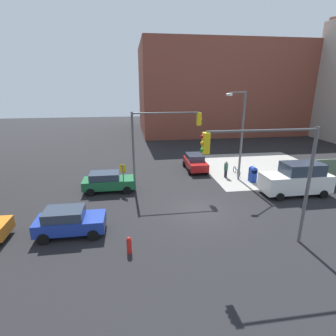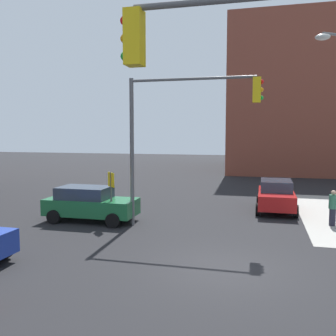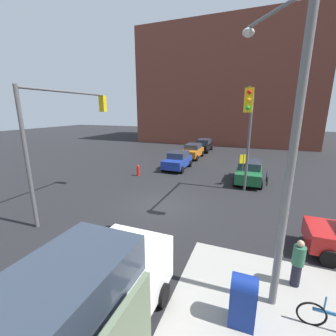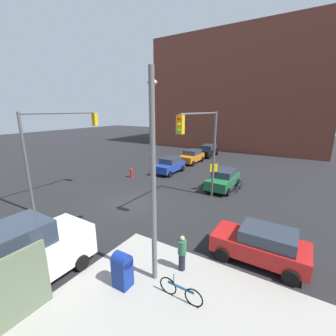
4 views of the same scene
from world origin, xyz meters
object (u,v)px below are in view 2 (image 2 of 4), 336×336
Objects in this scene: coupe_red at (276,195)px; hatchback_green at (90,203)px; traffic_signal_nw_corner at (180,121)px; bicycle_at_crosswalk at (100,208)px; traffic_signal_se_corner at (329,99)px; pedestrian_crossing at (333,208)px.

hatchback_green is (-8.53, -4.55, 0.00)m from coupe_red.
coupe_red is 9.67m from hatchback_green.
traffic_signal_nw_corner reaches higher than bicycle_at_crosswalk.
traffic_signal_se_corner reaches higher than pedestrian_crossing.
coupe_red is 9.25m from bicycle_at_crosswalk.
pedestrian_crossing is (2.03, 11.00, -3.84)m from traffic_signal_se_corner.
pedestrian_crossing is (6.52, 2.00, -3.82)m from traffic_signal_nw_corner.
traffic_signal_se_corner is 1.53× the size of hatchback_green.
traffic_signal_nw_corner reaches higher than pedestrian_crossing.
hatchback_green is (-8.85, 9.16, -3.82)m from traffic_signal_se_corner.
coupe_red reaches higher than bicycle_at_crosswalk.
traffic_signal_se_corner is 14.24m from coupe_red.
coupe_red is (4.17, 4.72, -3.80)m from traffic_signal_nw_corner.
bicycle_at_crosswalk is (-11.00, -0.50, -0.48)m from pedestrian_crossing.
traffic_signal_se_corner is (4.49, -9.00, 0.02)m from traffic_signal_nw_corner.
traffic_signal_se_corner reaches higher than bicycle_at_crosswalk.
traffic_signal_se_corner is at bearing 100.66° from pedestrian_crossing.
traffic_signal_se_corner is 14.47m from bicycle_at_crosswalk.
traffic_signal_nw_corner reaches higher than coupe_red.
traffic_signal_nw_corner is 5.79m from hatchback_green.
traffic_signal_se_corner is at bearing -63.50° from traffic_signal_nw_corner.
traffic_signal_nw_corner is 1.62× the size of coupe_red.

